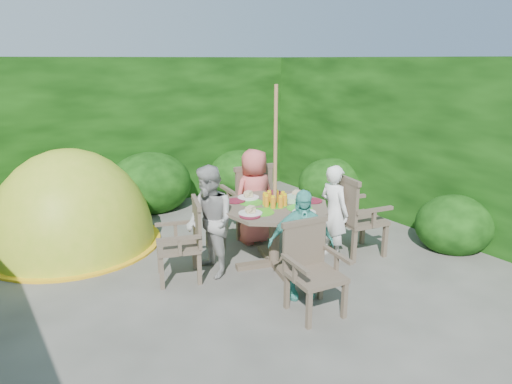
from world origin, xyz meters
TOP-DOWN VIEW (x-y plane):
  - ground at (0.00, 0.00)m, footprint 60.00×60.00m
  - hedge_enclosure at (0.00, 1.33)m, footprint 9.00×9.00m
  - patio_table at (1.00, 0.32)m, footprint 1.67×1.67m
  - parasol_pole at (1.00, 0.32)m, footprint 0.05×0.05m
  - garden_chair_right at (2.04, 0.00)m, footprint 0.65×0.71m
  - garden_chair_left at (-0.06, 0.62)m, footprint 0.63×0.67m
  - garden_chair_back at (1.32, 1.36)m, footprint 0.68×0.62m
  - garden_chair_front at (0.68, -0.74)m, footprint 0.59×0.54m
  - child_right at (1.77, 0.09)m, footprint 0.31×0.45m
  - child_left at (0.23, 0.54)m, footprint 0.51×0.65m
  - child_back at (1.22, 1.08)m, footprint 0.65×0.43m
  - child_front at (0.78, -0.45)m, footprint 0.75×0.60m
  - dome_tent at (-0.90, 2.38)m, footprint 2.34×2.34m

SIDE VIEW (x-z plane):
  - ground at x=0.00m, z-range 0.00..0.00m
  - dome_tent at x=-0.90m, z-range -1.34..1.34m
  - garden_chair_front at x=0.68m, z-range 0.03..0.92m
  - garden_chair_left at x=-0.06m, z-range 0.03..0.93m
  - garden_chair_back at x=1.32m, z-range 0.03..1.06m
  - garden_chair_right at x=2.04m, z-range 0.03..1.06m
  - child_front at x=0.78m, z-range 0.00..1.19m
  - child_right at x=1.77m, z-range 0.00..1.22m
  - patio_table at x=1.00m, z-range 0.19..1.13m
  - child_left at x=0.23m, z-range 0.00..1.32m
  - child_back at x=1.22m, z-range 0.00..1.32m
  - parasol_pole at x=1.00m, z-range 0.00..2.20m
  - hedge_enclosure at x=0.00m, z-range 0.00..2.50m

